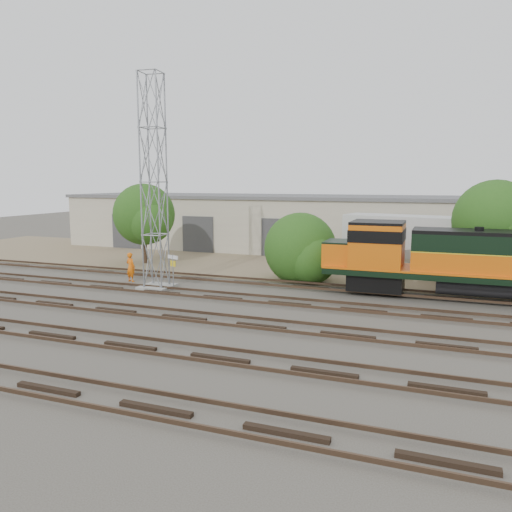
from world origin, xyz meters
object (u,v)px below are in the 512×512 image
(worker, at_px, (131,267))
(semi_trailer, at_px, (449,240))
(signal_tower, at_px, (154,186))
(locomotive, at_px, (471,260))

(worker, bearing_deg, semi_trailer, -144.37)
(signal_tower, bearing_deg, semi_trailer, 29.63)
(signal_tower, distance_m, worker, 6.22)
(locomotive, relative_size, signal_tower, 1.30)
(locomotive, bearing_deg, semi_trailer, 100.29)
(signal_tower, relative_size, worker, 6.66)
(worker, xyz_separation_m, semi_trailer, (19.87, 8.41, 1.70))
(locomotive, distance_m, worker, 21.16)
(semi_trailer, bearing_deg, signal_tower, -137.72)
(locomotive, height_order, semi_trailer, locomotive)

